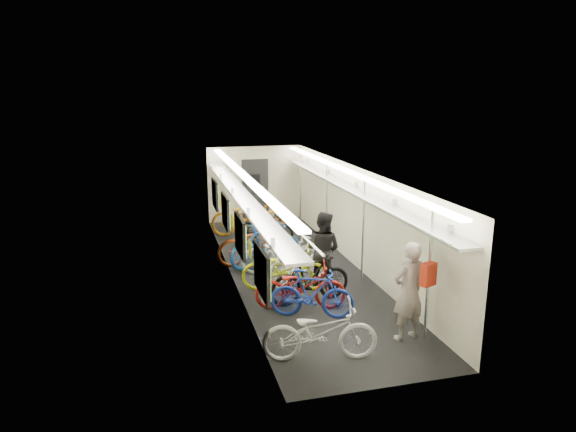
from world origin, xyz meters
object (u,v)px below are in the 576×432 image
bicycle_1 (312,294)px  passenger_mid (323,250)px  bicycle_0 (320,332)px  backpack (428,274)px  passenger_near (408,291)px

bicycle_1 → passenger_mid: (0.68, 1.45, 0.36)m
passenger_mid → bicycle_0: bearing=113.7°
passenger_mid → backpack: bearing=147.2°
backpack → bicycle_1: bearing=110.6°
passenger_near → backpack: bearing=98.5°
bicycle_0 → backpack: (1.79, -0.04, 0.80)m
bicycle_1 → passenger_near: size_ratio=0.91×
bicycle_0 → passenger_near: (1.65, 0.31, 0.39)m
bicycle_0 → passenger_mid: bearing=-8.1°
bicycle_1 → backpack: backpack is taller
bicycle_1 → passenger_near: passenger_near is taller
bicycle_1 → passenger_mid: bearing=-3.3°
bicycle_0 → backpack: size_ratio=4.77×
passenger_near → passenger_mid: passenger_near is taller
passenger_near → backpack: 0.56m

